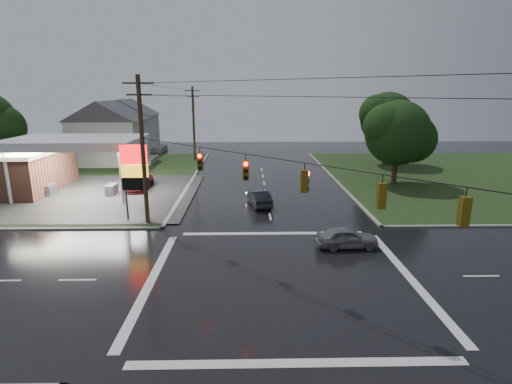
{
  "coord_description": "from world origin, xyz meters",
  "views": [
    {
      "loc": [
        -1.79,
        -19.81,
        9.84
      ],
      "look_at": [
        -1.22,
        7.22,
        3.0
      ],
      "focal_mm": 28.0,
      "sensor_mm": 36.0,
      "label": 1
    }
  ],
  "objects_px": {
    "gas_station": "(8,167)",
    "utility_pole_n": "(194,123)",
    "tree_ne_near": "(399,133)",
    "car_pump": "(138,183)",
    "pylon_sign": "(135,169)",
    "utility_pole_nw": "(143,149)",
    "tree_ne_far": "(389,119)",
    "car_crossing": "(347,237)",
    "car_north": "(259,198)",
    "house_far": "(127,125)",
    "house_near": "(109,132)"
  },
  "relations": [
    {
      "from": "tree_ne_far",
      "to": "car_north",
      "type": "distance_m",
      "value": 27.33
    },
    {
      "from": "house_near",
      "to": "house_far",
      "type": "height_order",
      "value": "same"
    },
    {
      "from": "utility_pole_n",
      "to": "tree_ne_near",
      "type": "height_order",
      "value": "utility_pole_n"
    },
    {
      "from": "house_near",
      "to": "tree_ne_near",
      "type": "relative_size",
      "value": 1.23
    },
    {
      "from": "tree_ne_far",
      "to": "car_north",
      "type": "relative_size",
      "value": 2.29
    },
    {
      "from": "utility_pole_n",
      "to": "tree_ne_far",
      "type": "xyz_separation_m",
      "value": [
        26.65,
        -4.01,
        0.71
      ]
    },
    {
      "from": "utility_pole_n",
      "to": "tree_ne_near",
      "type": "xyz_separation_m",
      "value": [
        23.64,
        -16.01,
        0.09
      ]
    },
    {
      "from": "utility_pole_n",
      "to": "tree_ne_near",
      "type": "distance_m",
      "value": 28.55
    },
    {
      "from": "gas_station",
      "to": "pylon_sign",
      "type": "bearing_deg",
      "value": -31.22
    },
    {
      "from": "pylon_sign",
      "to": "car_crossing",
      "type": "distance_m",
      "value": 16.67
    },
    {
      "from": "utility_pole_nw",
      "to": "car_crossing",
      "type": "distance_m",
      "value": 15.86
    },
    {
      "from": "gas_station",
      "to": "tree_ne_far",
      "type": "distance_m",
      "value": 45.29
    },
    {
      "from": "tree_ne_far",
      "to": "car_crossing",
      "type": "xyz_separation_m",
      "value": [
        -12.53,
        -29.67,
        -5.51
      ]
    },
    {
      "from": "utility_pole_nw",
      "to": "car_north",
      "type": "xyz_separation_m",
      "value": [
        8.7,
        4.63,
        -5.02
      ]
    },
    {
      "from": "pylon_sign",
      "to": "utility_pole_nw",
      "type": "xyz_separation_m",
      "value": [
        1.0,
        -1.0,
        1.71
      ]
    },
    {
      "from": "utility_pole_nw",
      "to": "car_north",
      "type": "bearing_deg",
      "value": 28.0
    },
    {
      "from": "tree_ne_far",
      "to": "car_pump",
      "type": "relative_size",
      "value": 1.89
    },
    {
      "from": "utility_pole_nw",
      "to": "house_near",
      "type": "xyz_separation_m",
      "value": [
        -11.45,
        26.5,
        -1.32
      ]
    },
    {
      "from": "house_near",
      "to": "tree_ne_far",
      "type": "bearing_deg",
      "value": -3.01
    },
    {
      "from": "gas_station",
      "to": "utility_pole_n",
      "type": "relative_size",
      "value": 2.5
    },
    {
      "from": "utility_pole_nw",
      "to": "car_crossing",
      "type": "relative_size",
      "value": 2.78
    },
    {
      "from": "house_near",
      "to": "car_pump",
      "type": "distance_m",
      "value": 18.04
    },
    {
      "from": "utility_pole_nw",
      "to": "tree_ne_near",
      "type": "xyz_separation_m",
      "value": [
        23.64,
        12.49,
        -0.16
      ]
    },
    {
      "from": "car_north",
      "to": "car_pump",
      "type": "bearing_deg",
      "value": -37.92
    },
    {
      "from": "house_near",
      "to": "car_crossing",
      "type": "bearing_deg",
      "value": -51.1
    },
    {
      "from": "gas_station",
      "to": "utility_pole_n",
      "type": "bearing_deg",
      "value": 48.53
    },
    {
      "from": "gas_station",
      "to": "utility_pole_n",
      "type": "xyz_separation_m",
      "value": [
        16.18,
        18.3,
        2.92
      ]
    },
    {
      "from": "house_near",
      "to": "car_north",
      "type": "distance_m",
      "value": 29.97
    },
    {
      "from": "tree_ne_near",
      "to": "house_far",
      "type": "bearing_deg",
      "value": 144.23
    },
    {
      "from": "gas_station",
      "to": "car_north",
      "type": "xyz_separation_m",
      "value": [
        24.88,
        -5.57,
        -1.84
      ]
    },
    {
      "from": "gas_station",
      "to": "pylon_sign",
      "type": "distance_m",
      "value": 17.81
    },
    {
      "from": "car_crossing",
      "to": "car_pump",
      "type": "bearing_deg",
      "value": 45.53
    },
    {
      "from": "house_far",
      "to": "car_north",
      "type": "height_order",
      "value": "house_far"
    },
    {
      "from": "pylon_sign",
      "to": "car_north",
      "type": "relative_size",
      "value": 1.4
    },
    {
      "from": "gas_station",
      "to": "house_far",
      "type": "relative_size",
      "value": 2.37
    },
    {
      "from": "pylon_sign",
      "to": "tree_ne_near",
      "type": "bearing_deg",
      "value": 25.01
    },
    {
      "from": "pylon_sign",
      "to": "utility_pole_n",
      "type": "height_order",
      "value": "utility_pole_n"
    },
    {
      "from": "house_near",
      "to": "utility_pole_nw",
      "type": "bearing_deg",
      "value": -66.63
    },
    {
      "from": "pylon_sign",
      "to": "car_north",
      "type": "bearing_deg",
      "value": 20.5
    },
    {
      "from": "house_near",
      "to": "tree_ne_far",
      "type": "distance_m",
      "value": 38.19
    },
    {
      "from": "utility_pole_n",
      "to": "house_far",
      "type": "xyz_separation_m",
      "value": [
        -12.45,
        10.0,
        -1.06
      ]
    },
    {
      "from": "car_north",
      "to": "car_pump",
      "type": "xyz_separation_m",
      "value": [
        -12.2,
        6.1,
        0.05
      ]
    },
    {
      "from": "gas_station",
      "to": "utility_pole_nw",
      "type": "bearing_deg",
      "value": -32.23
    },
    {
      "from": "tree_ne_near",
      "to": "car_pump",
      "type": "relative_size",
      "value": 1.73
    },
    {
      "from": "pylon_sign",
      "to": "car_crossing",
      "type": "xyz_separation_m",
      "value": [
        15.12,
        -6.18,
        -3.34
      ]
    },
    {
      "from": "tree_ne_near",
      "to": "tree_ne_far",
      "type": "xyz_separation_m",
      "value": [
        3.01,
        12.0,
        0.62
      ]
    },
    {
      "from": "pylon_sign",
      "to": "car_north",
      "type": "height_order",
      "value": "pylon_sign"
    },
    {
      "from": "car_north",
      "to": "car_pump",
      "type": "height_order",
      "value": "car_pump"
    },
    {
      "from": "pylon_sign",
      "to": "tree_ne_far",
      "type": "distance_m",
      "value": 36.35
    },
    {
      "from": "tree_ne_far",
      "to": "car_north",
      "type": "bearing_deg",
      "value": -132.1
    }
  ]
}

